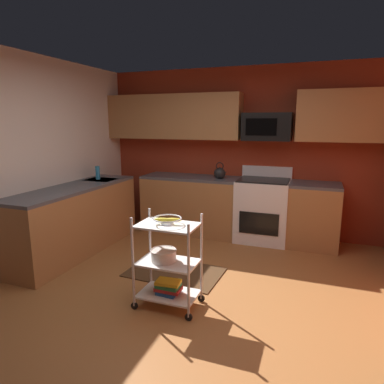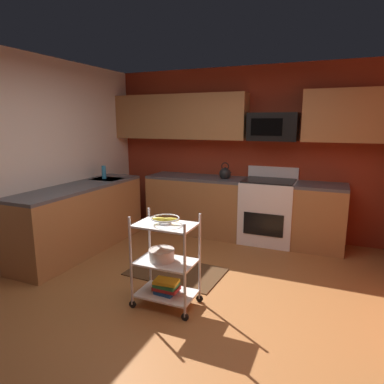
% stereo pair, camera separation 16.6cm
% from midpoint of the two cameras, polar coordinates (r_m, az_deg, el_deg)
% --- Properties ---
extents(floor, '(4.40, 4.80, 0.04)m').
position_cam_midpoint_polar(floor, '(3.58, -2.48, -18.26)').
color(floor, '#995B2D').
rests_on(floor, ground).
extents(wall_back, '(4.52, 0.06, 2.60)m').
position_cam_midpoint_polar(wall_back, '(5.44, 7.41, 6.68)').
color(wall_back, maroon).
rests_on(wall_back, ground).
extents(wall_left, '(0.06, 4.80, 2.60)m').
position_cam_midpoint_polar(wall_left, '(4.50, -29.93, 4.18)').
color(wall_left, silver).
rests_on(wall_left, ground).
extents(counter_run, '(3.70, 2.74, 0.92)m').
position_cam_midpoint_polar(counter_run, '(5.00, -4.24, -3.46)').
color(counter_run, '#9E6B3D').
rests_on(counter_run, ground).
extents(oven_range, '(0.76, 0.65, 1.10)m').
position_cam_midpoint_polar(oven_range, '(5.18, 10.92, -2.91)').
color(oven_range, white).
rests_on(oven_range, ground).
extents(upper_cabinets, '(4.40, 0.33, 0.70)m').
position_cam_midpoint_polar(upper_cabinets, '(5.26, 6.05, 12.54)').
color(upper_cabinets, '#9E6B3D').
extents(microwave, '(0.70, 0.39, 0.40)m').
position_cam_midpoint_polar(microwave, '(5.12, 11.65, 10.72)').
color(microwave, black).
extents(rolling_cart, '(0.63, 0.38, 0.91)m').
position_cam_midpoint_polar(rolling_cart, '(3.32, -5.55, -11.71)').
color(rolling_cart, silver).
rests_on(rolling_cart, ground).
extents(fruit_bowl, '(0.27, 0.27, 0.07)m').
position_cam_midpoint_polar(fruit_bowl, '(3.17, -5.70, -4.67)').
color(fruit_bowl, silver).
rests_on(fruit_bowl, rolling_cart).
extents(mixing_bowl_large, '(0.25, 0.25, 0.11)m').
position_cam_midpoint_polar(mixing_bowl_large, '(3.31, -6.27, -10.53)').
color(mixing_bowl_large, silver).
rests_on(mixing_bowl_large, rolling_cart).
extents(book_stack, '(0.25, 0.19, 0.13)m').
position_cam_midpoint_polar(book_stack, '(3.43, -5.46, -15.67)').
color(book_stack, '#1E4C8C').
rests_on(book_stack, rolling_cart).
extents(kettle, '(0.21, 0.18, 0.26)m').
position_cam_midpoint_polar(kettle, '(5.22, 3.78, 3.19)').
color(kettle, black).
rests_on(kettle, counter_run).
extents(dish_soap_bottle, '(0.06, 0.06, 0.20)m').
position_cam_midpoint_polar(dish_soap_bottle, '(5.31, -16.49, 3.12)').
color(dish_soap_bottle, '#2D8CBF').
rests_on(dish_soap_bottle, counter_run).
extents(floor_rug, '(1.13, 0.75, 0.01)m').
position_cam_midpoint_polar(floor_rug, '(4.17, -4.11, -13.33)').
color(floor_rug, '#472D19').
rests_on(floor_rug, ground).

